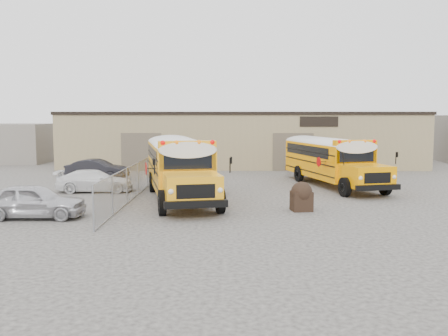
{
  "coord_description": "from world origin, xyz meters",
  "views": [
    {
      "loc": [
        -0.8,
        -24.31,
        4.37
      ],
      "look_at": [
        -1.23,
        1.96,
        1.6
      ],
      "focal_mm": 40.0,
      "sensor_mm": 36.0,
      "label": 1
    }
  ],
  "objects_px": {
    "school_bus_right": "(293,151)",
    "car_dark": "(97,169)",
    "tarp_bundle": "(302,196)",
    "car_silver": "(33,201)",
    "car_white": "(95,181)",
    "school_bus_left": "(168,153)"
  },
  "relations": [
    {
      "from": "tarp_bundle",
      "to": "car_dark",
      "type": "bearing_deg",
      "value": 138.13
    },
    {
      "from": "car_white",
      "to": "car_dark",
      "type": "height_order",
      "value": "car_dark"
    },
    {
      "from": "tarp_bundle",
      "to": "car_white",
      "type": "xyz_separation_m",
      "value": [
        -11.09,
        5.59,
        -0.06
      ]
    },
    {
      "from": "school_bus_left",
      "to": "car_dark",
      "type": "relative_size",
      "value": 2.71
    },
    {
      "from": "school_bus_right",
      "to": "car_dark",
      "type": "distance_m",
      "value": 14.29
    },
    {
      "from": "school_bus_right",
      "to": "car_silver",
      "type": "xyz_separation_m",
      "value": [
        -13.05,
        -16.38,
        -1.01
      ]
    },
    {
      "from": "car_white",
      "to": "school_bus_left",
      "type": "bearing_deg",
      "value": -44.2
    },
    {
      "from": "car_dark",
      "to": "school_bus_left",
      "type": "bearing_deg",
      "value": -95.06
    },
    {
      "from": "school_bus_left",
      "to": "school_bus_right",
      "type": "relative_size",
      "value": 1.07
    },
    {
      "from": "tarp_bundle",
      "to": "school_bus_left",
      "type": "bearing_deg",
      "value": 126.37
    },
    {
      "from": "car_silver",
      "to": "car_dark",
      "type": "xyz_separation_m",
      "value": [
        -0.81,
        13.03,
        -0.05
      ]
    },
    {
      "from": "tarp_bundle",
      "to": "car_white",
      "type": "distance_m",
      "value": 12.42
    },
    {
      "from": "school_bus_right",
      "to": "school_bus_left",
      "type": "bearing_deg",
      "value": -153.55
    },
    {
      "from": "school_bus_left",
      "to": "car_silver",
      "type": "height_order",
      "value": "school_bus_left"
    },
    {
      "from": "school_bus_right",
      "to": "car_white",
      "type": "bearing_deg",
      "value": -144.37
    },
    {
      "from": "car_dark",
      "to": "school_bus_right",
      "type": "bearing_deg",
      "value": -69.65
    },
    {
      "from": "school_bus_right",
      "to": "tarp_bundle",
      "type": "xyz_separation_m",
      "value": [
        -1.38,
        -14.53,
        -1.06
      ]
    },
    {
      "from": "school_bus_right",
      "to": "tarp_bundle",
      "type": "distance_m",
      "value": 14.64
    },
    {
      "from": "car_silver",
      "to": "school_bus_right",
      "type": "bearing_deg",
      "value": -39.85
    },
    {
      "from": "school_bus_left",
      "to": "car_silver",
      "type": "relative_size",
      "value": 2.61
    },
    {
      "from": "car_white",
      "to": "car_silver",
      "type": "bearing_deg",
      "value": 170.01
    },
    {
      "from": "school_bus_right",
      "to": "car_dark",
      "type": "bearing_deg",
      "value": -166.41
    }
  ]
}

